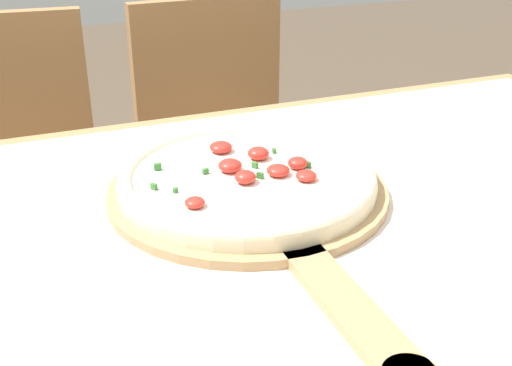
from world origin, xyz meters
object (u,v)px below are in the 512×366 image
object	(u,v)px
pizza_peel	(254,198)
chair_left	(15,188)
pizza	(247,177)
chair_right	(223,156)

from	to	relation	value
pizza_peel	chair_left	world-z (taller)	chair_left
pizza_peel	pizza	size ratio (longest dim) A/B	1.74
pizza	pizza_peel	bearing A→B (deg)	-90.44
pizza	chair_right	bearing A→B (deg)	73.95
chair_left	pizza_peel	bearing A→B (deg)	-63.77
pizza	chair_right	size ratio (longest dim) A/B	0.37
chair_left	chair_right	xyz separation A→B (m)	(0.49, 0.00, 0.00)
chair_right	pizza	bearing A→B (deg)	-108.45
pizza_peel	pizza	world-z (taller)	pizza
pizza	chair_left	distance (m)	0.82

